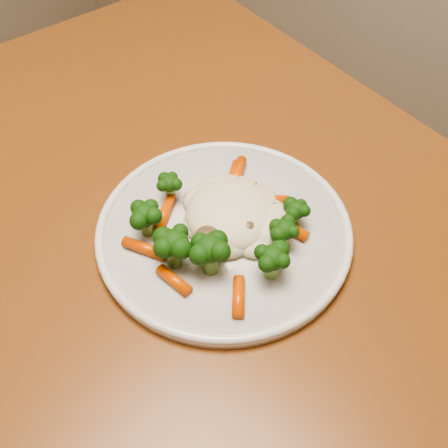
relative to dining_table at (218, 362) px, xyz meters
name	(u,v)px	position (x,y,z in m)	size (l,w,h in m)	color
dining_table	(218,362)	(0.00, 0.00, 0.00)	(1.33, 1.06, 0.75)	brown
plate	(224,232)	(-0.05, 0.08, 0.11)	(0.27, 0.27, 0.01)	silver
meal	(224,221)	(-0.05, 0.08, 0.13)	(0.19, 0.19, 0.04)	beige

